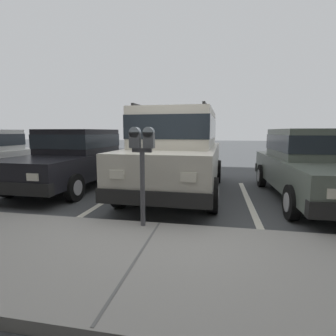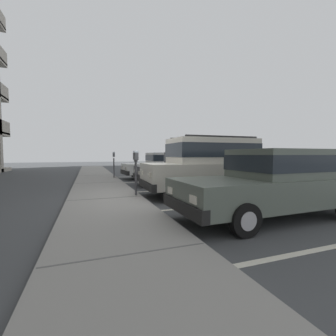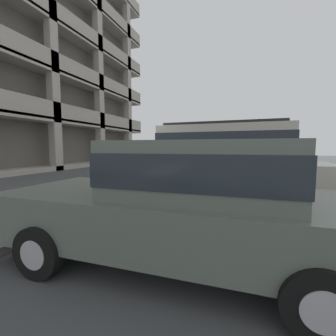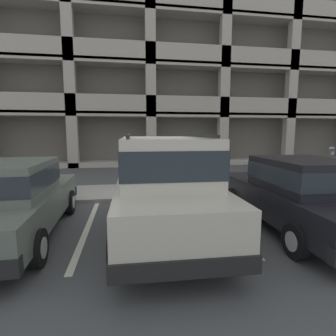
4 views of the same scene
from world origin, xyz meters
TOP-DOWN VIEW (x-y plane):
  - ground_plane at (0.00, 0.00)m, footprint 80.00×80.00m
  - sidewalk at (0.00, 1.30)m, footprint 40.00×2.20m
  - parking_stall_lines at (1.51, -1.40)m, footprint 12.22×4.80m
  - silver_suv at (0.10, -2.32)m, footprint 2.10×4.82m
  - red_sedan at (-2.88, -2.19)m, footprint 1.92×4.52m
  - dark_hatchback at (2.94, -2.58)m, footprint 1.92×4.52m
  - blue_coupe at (6.08, -2.46)m, footprint 2.00×4.56m
  - parking_meter_near at (0.22, 0.35)m, footprint 0.35×0.12m
  - parking_meter_far at (6.27, 0.38)m, footprint 0.15×0.12m

SIDE VIEW (x-z plane):
  - ground_plane at x=0.00m, z-range -0.10..0.00m
  - parking_stall_lines at x=1.51m, z-range 0.00..0.01m
  - sidewalk at x=0.00m, z-range 0.00..0.12m
  - red_sedan at x=-2.88m, z-range 0.05..1.59m
  - dark_hatchback at x=2.94m, z-range 0.05..1.59m
  - blue_coupe at x=6.08m, z-range 0.05..1.59m
  - parking_meter_far at x=6.27m, z-range 0.35..1.82m
  - silver_suv at x=0.10m, z-range 0.07..2.11m
  - parking_meter_near at x=0.22m, z-range 0.47..1.90m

